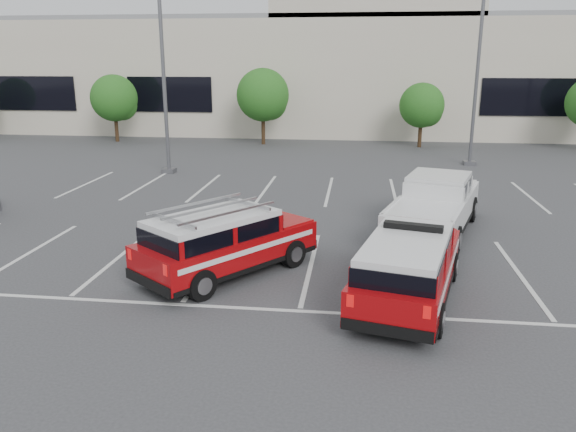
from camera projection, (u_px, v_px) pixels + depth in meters
The scene contains 11 objects.
ground at pixel (311, 266), 15.07m from camera, with size 120.00×120.00×0.00m, color #373739.
stall_markings at pixel (322, 220), 19.37m from camera, with size 23.00×15.00×0.01m, color silver.
convention_building at pixel (348, 68), 44.23m from camera, with size 60.00×16.99×13.20m.
tree_left at pixel (116, 100), 37.18m from camera, with size 3.07×3.07×4.42m.
tree_mid_left at pixel (264, 97), 35.91m from camera, with size 3.37×3.37×4.85m.
tree_mid_right at pixel (423, 107), 34.86m from camera, with size 2.77×2.77×3.99m.
light_pole_left at pixel (163, 63), 26.10m from camera, with size 0.90×0.60×10.24m.
light_pole_mid at pixel (478, 63), 28.13m from camera, with size 0.90×0.60×10.24m.
fire_chief_suv at pixel (408, 272), 12.67m from camera, with size 2.93×5.24×1.74m.
white_pickup at pixel (434, 211), 17.81m from camera, with size 3.67×6.22×1.81m.
ladder_suv at pixel (225, 247), 14.30m from camera, with size 4.35×4.89×1.87m.
Camera 1 is at (1.16, -14.12, 5.35)m, focal length 35.00 mm.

